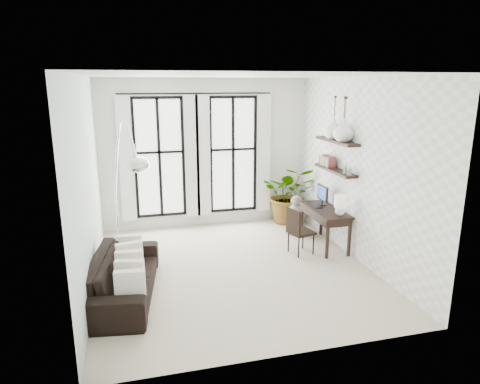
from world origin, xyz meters
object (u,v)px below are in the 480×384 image
object	(u,v)px
desk_chair	(298,228)
buddha	(296,217)
sofa	(123,276)
desk	(326,212)
arc_lamp	(123,155)
plant	(290,194)

from	to	relation	value
desk_chair	buddha	xyz separation A→B (m)	(0.40, 1.08, -0.15)
sofa	buddha	xyz separation A→B (m)	(3.51, 1.94, 0.02)
desk_chair	sofa	bearing A→B (deg)	-177.43
desk	arc_lamp	bearing A→B (deg)	-177.86
buddha	plant	bearing A→B (deg)	80.16
sofa	desk	world-z (taller)	desk
sofa	plant	world-z (taller)	plant
sofa	desk_chair	distance (m)	3.23
plant	desk_chair	bearing A→B (deg)	-106.20
desk_chair	arc_lamp	size ratio (longest dim) A/B	0.34
desk	sofa	bearing A→B (deg)	-164.45
sofa	desk	bearing A→B (deg)	-66.23
sofa	desk_chair	bearing A→B (deg)	-66.29
arc_lamp	buddha	xyz separation A→B (m)	(3.40, 1.04, -1.64)
sofa	buddha	size ratio (longest dim) A/B	2.68
desk	desk_chair	xyz separation A→B (m)	(-0.64, -0.18, -0.22)
desk_chair	buddha	bearing A→B (deg)	56.82
buddha	sofa	bearing A→B (deg)	-151.01
plant	desk	xyz separation A→B (m)	(0.11, -1.63, 0.05)
plant	arc_lamp	xyz separation A→B (m)	(-3.53, -1.76, 1.32)
sofa	desk_chair	size ratio (longest dim) A/B	2.52
plant	desk_chair	distance (m)	1.89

